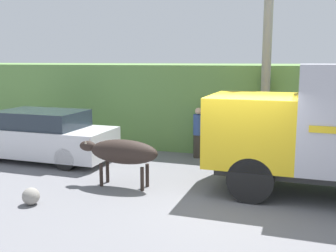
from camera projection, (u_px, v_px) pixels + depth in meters
ground_plane at (234, 201)px, 8.86m from camera, size 60.00×60.00×0.00m
hillside_embankment at (266, 102)px, 15.57m from camera, size 32.00×6.77×2.96m
building_backdrop at (99, 105)px, 15.79m from camera, size 4.58×2.70×2.66m
brown_cow at (122, 152)px, 9.73m from camera, size 2.13×0.61×1.19m
parked_suv at (40, 136)px, 12.41m from camera, size 4.78×1.85×1.57m
pedestrian_on_hill at (198, 130)px, 12.62m from camera, size 0.44×0.44×1.63m
utility_pole at (267, 54)px, 11.81m from camera, size 0.90×0.28×6.46m
roadside_rock at (31, 196)px, 8.59m from camera, size 0.38×0.38×0.38m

